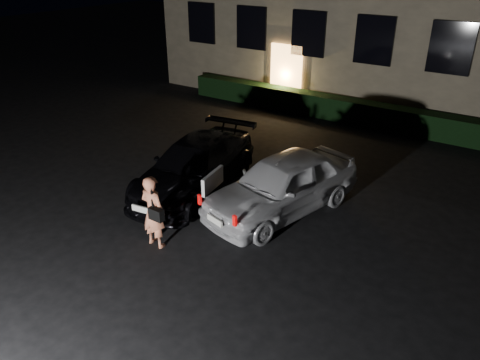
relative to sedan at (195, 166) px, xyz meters
The scene contains 5 objects.
ground 3.47m from the sedan, 57.07° to the right, with size 80.00×80.00×0.00m, color black.
hedge 7.87m from the sedan, 76.39° to the left, with size 15.00×0.70×0.85m, color black.
sedan is the anchor object (origin of this frame).
hatch 2.56m from the sedan, ahead, with size 2.81×4.64×1.48m.
man 2.81m from the sedan, 69.78° to the right, with size 0.70×0.42×1.69m.
Camera 1 is at (5.52, -6.01, 5.96)m, focal length 35.00 mm.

